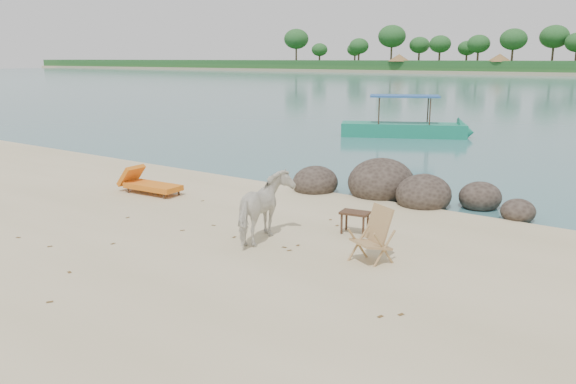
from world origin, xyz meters
name	(u,v)px	position (x,y,z in m)	size (l,w,h in m)	color
boulders	(393,188)	(0.46, 6.62, 0.25)	(6.42, 3.03, 1.34)	#2B231D
cow	(265,210)	(0.02, 1.53, 0.69)	(0.75, 1.64, 1.39)	white
side_table	(355,224)	(1.28, 3.01, 0.24)	(0.60, 0.39, 0.48)	#302213
lounge_chair	(153,184)	(-5.01, 2.99, 0.31)	(2.05, 0.72, 0.62)	orange
deck_chair	(371,238)	(2.34, 1.68, 0.50)	(0.63, 0.70, 0.99)	#A07A50
boat_near	(404,102)	(-4.48, 18.32, 1.61)	(6.63, 1.49, 3.22)	#157B5D
dead_leaves	(208,245)	(-0.79, 0.70, 0.01)	(8.15, 6.50, 0.00)	brown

